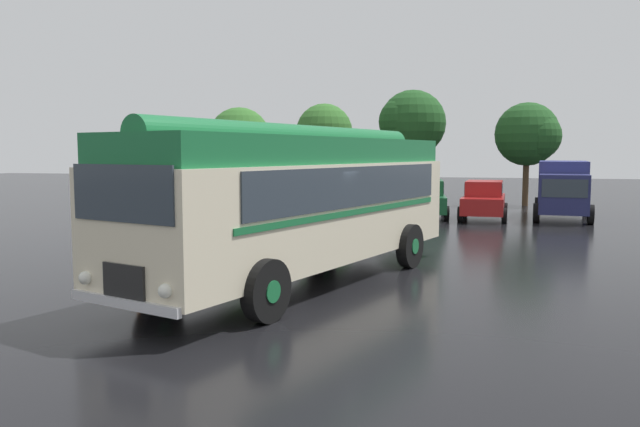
# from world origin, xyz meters

# --- Properties ---
(ground_plane) EXTENTS (120.00, 120.00, 0.00)m
(ground_plane) POSITION_xyz_m (0.00, 0.00, 0.00)
(ground_plane) COLOR black
(vintage_bus) EXTENTS (5.39, 10.36, 3.49)m
(vintage_bus) POSITION_xyz_m (-0.06, -0.44, 1.89)
(vintage_bus) COLOR beige
(vintage_bus) RESTS_ON ground
(car_near_left) EXTENTS (1.96, 4.20, 1.66)m
(car_near_left) POSITION_xyz_m (-1.39, 14.63, 0.85)
(car_near_left) COLOR #B7BABF
(car_near_left) RESTS_ON ground
(car_mid_left) EXTENTS (2.29, 4.36, 1.66)m
(car_mid_left) POSITION_xyz_m (1.37, 14.30, 0.85)
(car_mid_left) COLOR #144C28
(car_mid_left) RESTS_ON ground
(car_mid_right) EXTENTS (2.12, 4.28, 1.66)m
(car_mid_right) POSITION_xyz_m (3.89, 14.14, 0.85)
(car_mid_right) COLOR maroon
(car_mid_right) RESTS_ON ground
(box_van) EXTENTS (2.73, 5.92, 2.50)m
(box_van) POSITION_xyz_m (7.24, 15.46, 1.36)
(box_van) COLOR navy
(box_van) RESTS_ON ground
(tree_far_left) EXTENTS (3.77, 3.77, 5.61)m
(tree_far_left) POSITION_xyz_m (-10.52, 22.08, 3.69)
(tree_far_left) COLOR #4C3823
(tree_far_left) RESTS_ON ground
(tree_left_of_centre) EXTENTS (3.23, 3.23, 5.66)m
(tree_left_of_centre) POSITION_xyz_m (-5.07, 21.22, 4.08)
(tree_left_of_centre) COLOR #4C3823
(tree_left_of_centre) RESTS_ON ground
(tree_centre) EXTENTS (3.79, 3.79, 6.44)m
(tree_centre) POSITION_xyz_m (-0.24, 22.35, 4.56)
(tree_centre) COLOR #4C3823
(tree_centre) RESTS_ON ground
(tree_right_of_centre) EXTENTS (3.44, 3.40, 5.56)m
(tree_right_of_centre) POSITION_xyz_m (6.24, 21.66, 3.82)
(tree_right_of_centre) COLOR #4C3823
(tree_right_of_centre) RESTS_ON ground
(traffic_cone) EXTENTS (0.36, 0.36, 0.55)m
(traffic_cone) POSITION_xyz_m (-3.22, -2.04, 0.28)
(traffic_cone) COLOR orange
(traffic_cone) RESTS_ON ground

